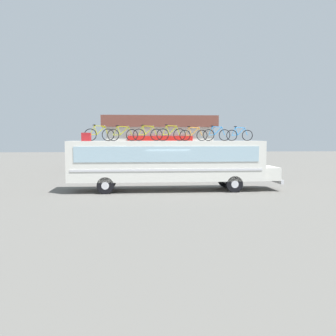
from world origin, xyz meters
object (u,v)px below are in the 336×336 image
rooftop_bicycle_1 (99,134)px  rooftop_bicycle_6 (216,134)px  bus (169,161)px  rooftop_bicycle_3 (148,134)px  rooftop_bicycle_4 (171,134)px  luggage_bag_1 (86,137)px  rooftop_bicycle_2 (123,134)px  rooftop_bicycle_7 (239,135)px  rooftop_bicycle_5 (193,135)px

rooftop_bicycle_1 → rooftop_bicycle_6: 6.99m
bus → rooftop_bicycle_3: 2.06m
bus → rooftop_bicycle_6: (2.90, 0.19, 1.60)m
rooftop_bicycle_4 → rooftop_bicycle_6: rooftop_bicycle_4 is taller
luggage_bag_1 → rooftop_bicycle_2: (2.06, 0.04, 0.14)m
luggage_bag_1 → rooftop_bicycle_3: size_ratio=0.31×
rooftop_bicycle_7 → luggage_bag_1: bearing=-177.9°
luggage_bag_1 → rooftop_bicycle_3: bearing=8.3°
rooftop_bicycle_1 → rooftop_bicycle_4: 4.18m
rooftop_bicycle_6 → rooftop_bicycle_7: size_ratio=1.04×
rooftop_bicycle_1 → luggage_bag_1: bearing=-167.4°
luggage_bag_1 → rooftop_bicycle_7: 9.06m
rooftop_bicycle_6 → rooftop_bicycle_5: bearing=-166.7°
rooftop_bicycle_2 → rooftop_bicycle_4: bearing=0.3°
rooftop_bicycle_5 → rooftop_bicycle_7: (2.83, 0.14, 0.00)m
bus → rooftop_bicycle_7: 4.54m
rooftop_bicycle_2 → rooftop_bicycle_4: rooftop_bicycle_4 is taller
rooftop_bicycle_5 → rooftop_bicycle_7: bearing=2.8°
rooftop_bicycle_1 → rooftop_bicycle_5: bearing=0.3°
rooftop_bicycle_2 → rooftop_bicycle_6: 5.65m
rooftop_bicycle_1 → rooftop_bicycle_5: rooftop_bicycle_1 is taller
rooftop_bicycle_3 → rooftop_bicycle_7: size_ratio=1.09×
bus → rooftop_bicycle_4: rooftop_bicycle_4 is taller
bus → rooftop_bicycle_3: (-1.27, 0.17, 1.61)m
rooftop_bicycle_3 → rooftop_bicycle_7: (5.53, -0.19, -0.03)m
rooftop_bicycle_1 → rooftop_bicycle_3: 2.83m
luggage_bag_1 → rooftop_bicycle_2: 2.06m
rooftop_bicycle_2 → rooftop_bicycle_7: bearing=2.4°
luggage_bag_1 → rooftop_bicycle_4: (4.88, 0.05, 0.16)m
rooftop_bicycle_4 → bus: bearing=107.0°
rooftop_bicycle_1 → rooftop_bicycle_7: rooftop_bicycle_1 is taller
bus → rooftop_bicycle_2: rooftop_bicycle_2 is taller
bus → rooftop_bicycle_1: (-4.08, -0.19, 1.60)m
rooftop_bicycle_1 → rooftop_bicycle_7: size_ratio=1.06×
rooftop_bicycle_6 → rooftop_bicycle_2: bearing=-174.9°
bus → rooftop_bicycle_7: (4.26, -0.02, 1.58)m
luggage_bag_1 → rooftop_bicycle_7: size_ratio=0.34×
rooftop_bicycle_4 → rooftop_bicycle_7: size_ratio=1.06×
rooftop_bicycle_5 → rooftop_bicycle_6: rooftop_bicycle_6 is taller
luggage_bag_1 → rooftop_bicycle_7: rooftop_bicycle_7 is taller
bus → rooftop_bicycle_1: bearing=-177.3°
rooftop_bicycle_3 → rooftop_bicycle_5: bearing=-6.8°
rooftop_bicycle_4 → rooftop_bicycle_6: 2.85m
rooftop_bicycle_2 → rooftop_bicycle_3: bearing=18.1°
rooftop_bicycle_1 → rooftop_bicycle_4: bearing=-1.4°
rooftop_bicycle_6 → rooftop_bicycle_7: rooftop_bicycle_6 is taller
rooftop_bicycle_2 → rooftop_bicycle_6: rooftop_bicycle_6 is taller
rooftop_bicycle_4 → rooftop_bicycle_6: size_ratio=1.02×
luggage_bag_1 → rooftop_bicycle_4: rooftop_bicycle_4 is taller
bus → luggage_bag_1: size_ratio=22.39×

